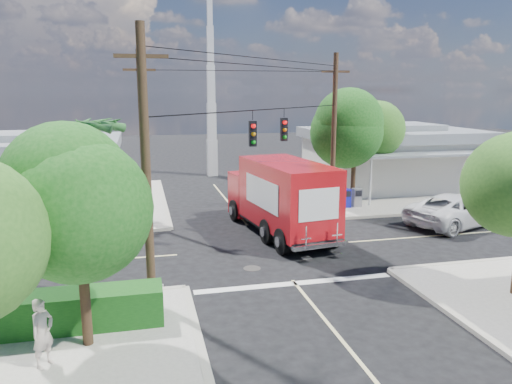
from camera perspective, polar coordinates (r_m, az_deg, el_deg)
name	(u,v)px	position (r m, az deg, el deg)	size (l,w,h in m)	color
ground	(266,248)	(22.67, 1.17, -6.45)	(120.00, 120.00, 0.00)	black
sidewalk_ne	(377,190)	(36.35, 13.61, 0.23)	(14.12, 14.12, 0.14)	gray
sidewalk_nw	(50,206)	(32.97, -22.53, -1.49)	(14.12, 14.12, 0.14)	gray
road_markings	(275,259)	(21.32, 2.16, -7.62)	(32.00, 32.00, 0.01)	beige
building_ne	(392,156)	(37.69, 15.24, 4.01)	(11.80, 10.20, 4.50)	silver
building_nw	(32,168)	(34.32, -24.24, 2.52)	(10.80, 10.20, 4.30)	beige
radio_tower	(211,107)	(41.32, -5.13, 9.62)	(0.80, 0.80, 17.00)	silver
tree_sw_front	(78,196)	(13.69, -19.70, -0.39)	(3.88, 3.78, 6.03)	#422D1C
tree_ne_front	(356,129)	(30.45, 11.31, 7.12)	(4.21, 4.14, 6.66)	#422D1C
tree_ne_back	(378,134)	(33.60, 13.78, 6.41)	(3.77, 3.66, 5.82)	#422D1C
palm_nw_front	(98,127)	(28.52, -17.60, 7.07)	(3.01, 3.08, 5.59)	#422D1C
palm_nw_back	(63,133)	(30.25, -21.16, 6.36)	(3.01, 3.08, 5.19)	#422D1C
utility_poles	(224,142)	(22.92, -3.65, 5.69)	(12.00, 10.68, 9.00)	#473321
picket_fence	(66,300)	(16.71, -20.93, -11.49)	(5.94, 0.06, 1.00)	silver
hedge_sw	(55,312)	(16.01, -22.03, -12.57)	(6.20, 1.20, 1.10)	#114013
vending_boxes	(346,198)	(30.24, 10.22, -0.69)	(1.90, 0.50, 1.10)	red
delivery_truck	(280,197)	(24.43, 2.80, -0.58)	(3.83, 8.80, 3.69)	black
parked_car	(458,210)	(28.27, 22.05, -1.91)	(2.78, 6.03, 1.68)	silver
pedestrian	(43,333)	(14.07, -23.21, -14.56)	(0.65, 0.43, 1.78)	beige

